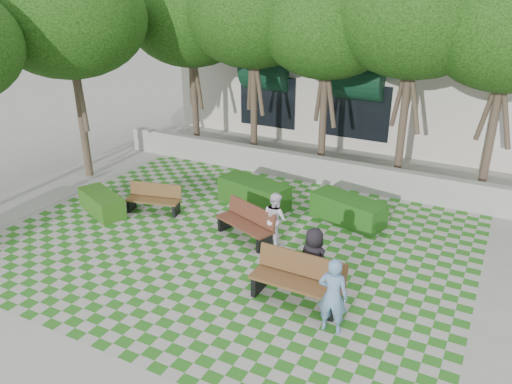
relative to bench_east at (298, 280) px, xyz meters
The scene contains 15 objects.
ground 2.66m from the bench_east, 168.88° to the left, with size 90.00×90.00×0.00m, color gray.
lawn 3.01m from the bench_east, 149.60° to the left, with size 12.00×12.00×0.00m, color #2B721E.
sidewalk_west 9.89m from the bench_east, behind, with size 2.00×12.00×0.01m, color #9E9B93.
retaining_wall 7.18m from the bench_east, 110.92° to the left, with size 15.00×0.36×0.90m, color #9E9B93.
bench_east is the anchor object (origin of this frame).
bench_mid 3.06m from the bench_east, 139.85° to the left, with size 1.89×1.19×0.94m.
bench_west 6.00m from the bench_east, 158.76° to the left, with size 1.70×0.92×0.85m.
hedge_midright 4.22m from the bench_east, 93.53° to the left, with size 2.12×0.85×0.74m, color #1B4C14.
hedge_midleft 5.11m from the bench_east, 128.50° to the left, with size 2.24×0.90×0.78m, color #1A4713.
hedge_west 7.08m from the bench_east, 168.64° to the left, with size 1.78×0.71×0.62m, color #255216.
person_blue 1.20m from the bench_east, 31.68° to the right, with size 0.59×0.39×1.62m, color #678EBB.
person_dark 0.66m from the bench_east, 80.40° to the left, with size 0.73×0.47×1.49m, color black.
person_white 2.61m from the bench_east, 126.35° to the left, with size 0.70×0.55×1.44m, color white.
tree_row 9.11m from the bench_east, 124.42° to the left, with size 17.70×13.40×7.41m.
building 14.81m from the bench_east, 96.37° to the left, with size 18.00×8.92×5.15m.
Camera 1 is at (5.99, -8.93, 6.41)m, focal length 35.00 mm.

